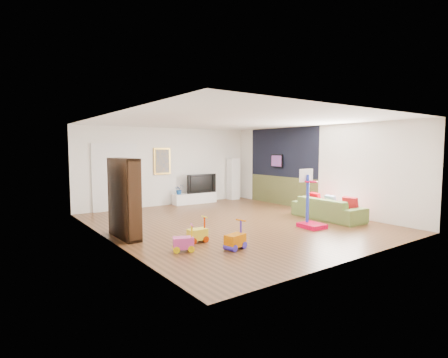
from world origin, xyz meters
TOP-DOWN VIEW (x-y plane):
  - floor at (0.00, 0.00)m, footprint 6.50×7.50m
  - ceiling at (0.00, 0.00)m, footprint 6.50×7.50m
  - wall_back at (0.00, 3.75)m, footprint 6.50×0.00m
  - wall_front at (0.00, -3.75)m, footprint 6.50×0.00m
  - wall_left at (-3.25, 0.00)m, footprint 0.00×7.50m
  - wall_right at (3.25, 0.00)m, footprint 0.00×7.50m
  - navy_accent at (3.23, 1.40)m, footprint 0.01×3.20m
  - olive_wainscot at (3.23, 1.40)m, footprint 0.01×3.20m
  - doorway at (-1.90, 3.71)m, footprint 1.45×0.06m
  - painting_back at (-0.25, 3.71)m, footprint 0.62×0.06m
  - artwork_right at (3.17, 1.60)m, footprint 0.04×0.56m
  - media_console at (0.90, 3.47)m, footprint 1.64×0.47m
  - tall_cabinet at (2.68, 3.51)m, footprint 0.38×0.38m
  - bookshelf at (-2.89, 0.17)m, footprint 0.34×1.22m
  - sofa at (2.47, -1.17)m, footprint 0.87×2.09m
  - basketball_hoop at (1.25, -1.63)m, footprint 0.55×0.65m
  - ride_on_yellow at (-1.79, -1.12)m, footprint 0.42×0.27m
  - ride_on_orange at (-1.45, -1.99)m, footprint 0.47×0.35m
  - ride_on_pink at (-2.35, -1.52)m, footprint 0.45×0.37m
  - child at (-2.09, 2.20)m, footprint 0.34×0.24m
  - tv at (1.14, 3.47)m, footprint 1.19×0.18m
  - vase_plant at (0.26, 3.45)m, footprint 0.32×0.28m
  - pillow_left at (2.65, -1.77)m, footprint 0.13×0.41m
  - pillow_center at (2.63, -1.15)m, footprint 0.16×0.38m
  - pillow_right at (2.68, -0.56)m, footprint 0.19×0.40m

SIDE VIEW (x-z plane):
  - floor at x=0.00m, z-range 0.00..0.00m
  - media_console at x=0.90m, z-range 0.00..0.38m
  - ride_on_pink at x=-2.35m, z-range 0.00..0.52m
  - ride_on_yellow at x=-1.79m, z-range 0.00..0.54m
  - ride_on_orange at x=-1.45m, z-range 0.00..0.56m
  - sofa at x=2.47m, z-range 0.00..0.60m
  - child at x=-2.09m, z-range 0.00..0.88m
  - pillow_left at x=2.65m, z-range 0.27..0.68m
  - pillow_center at x=2.63m, z-range 0.29..0.66m
  - pillow_right at x=2.68m, z-range 0.28..0.67m
  - olive_wainscot at x=3.23m, z-range 0.00..1.00m
  - vase_plant at x=0.26m, z-range 0.38..0.73m
  - tv at x=1.14m, z-range 0.38..1.06m
  - basketball_hoop at x=1.25m, z-range 0.00..1.48m
  - tall_cabinet at x=2.68m, z-range 0.00..1.60m
  - bookshelf at x=-2.89m, z-range 0.00..1.77m
  - doorway at x=-1.90m, z-range 0.00..2.10m
  - wall_back at x=0.00m, z-range 0.00..2.70m
  - wall_front at x=0.00m, z-range 0.00..2.70m
  - wall_left at x=-3.25m, z-range 0.00..2.70m
  - wall_right at x=3.25m, z-range 0.00..2.70m
  - artwork_right at x=3.17m, z-range 1.32..1.78m
  - painting_back at x=-0.25m, z-range 1.09..2.01m
  - navy_accent at x=3.23m, z-range 1.00..2.70m
  - ceiling at x=0.00m, z-range 2.70..2.70m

